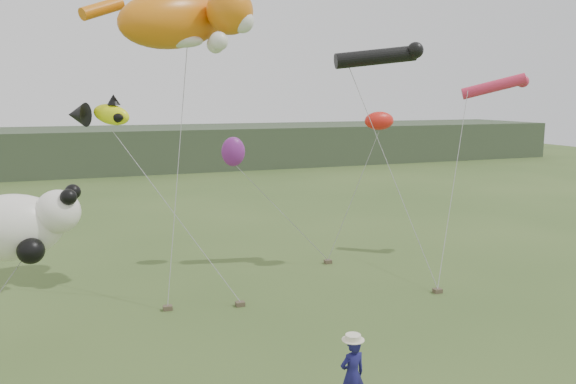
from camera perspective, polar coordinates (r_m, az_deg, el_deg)
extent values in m
plane|color=#385123|center=(15.61, 5.70, -17.16)|extent=(120.00, 120.00, 0.00)
cube|color=#2D3D28|center=(58.04, -14.13, 4.39)|extent=(90.00, 12.00, 4.00)
imported|color=#171652|center=(13.31, 6.55, -17.98)|extent=(0.68, 0.49, 1.74)
cube|color=brown|center=(19.53, -12.12, -11.43)|extent=(0.30, 0.24, 0.15)
cube|color=brown|center=(19.52, -4.88, -11.25)|extent=(0.30, 0.24, 0.15)
cube|color=brown|center=(21.38, 14.95, -9.67)|extent=(0.30, 0.24, 0.15)
cube|color=brown|center=(24.20, 4.08, -7.07)|extent=(0.30, 0.24, 0.15)
ellipsoid|color=orange|center=(21.83, -11.55, 16.76)|extent=(5.19, 3.98, 2.73)
sphere|color=orange|center=(21.34, -5.93, 17.83)|extent=(1.69, 1.69, 1.69)
sphere|color=white|center=(21.12, -4.68, 16.91)|extent=(0.85, 0.85, 0.85)
ellipsoid|color=white|center=(21.50, -10.85, 14.88)|extent=(1.65, 0.83, 0.52)
sphere|color=white|center=(20.53, -7.04, 14.97)|extent=(0.66, 0.66, 0.66)
sphere|color=white|center=(21.85, -7.37, 14.64)|extent=(0.66, 0.66, 0.66)
cylinder|color=orange|center=(22.38, -18.38, 17.27)|extent=(1.75, 1.28, 1.02)
ellipsoid|color=#EFFF10|center=(20.97, -17.50, 7.51)|extent=(1.54, 1.19, 0.97)
cone|color=black|center=(21.23, -20.63, 7.36)|extent=(0.99, 1.07, 0.86)
cone|color=black|center=(20.97, -17.31, 8.95)|extent=(0.48, 0.48, 0.38)
cone|color=black|center=(20.52, -16.61, 7.25)|extent=(0.50, 0.53, 0.38)
cone|color=black|center=(21.47, -16.78, 7.33)|extent=(0.50, 0.53, 0.38)
cylinder|color=black|center=(23.90, 8.89, 13.39)|extent=(3.48, 1.31, 1.00)
sphere|color=black|center=(24.24, 12.80, 13.86)|extent=(0.68, 0.68, 0.68)
cylinder|color=#D12849|center=(26.85, 20.14, 10.04)|extent=(2.56, 1.92, 1.16)
sphere|color=#D12849|center=(27.33, 22.74, 10.33)|extent=(0.54, 0.54, 0.54)
ellipsoid|color=white|center=(17.18, -26.28, -3.22)|extent=(2.74, 1.83, 1.83)
sphere|color=white|center=(16.70, -22.33, -1.86)|extent=(1.22, 1.22, 1.22)
sphere|color=black|center=(16.21, -21.41, -0.49)|extent=(0.45, 0.45, 0.45)
sphere|color=black|center=(17.06, -21.02, 0.01)|extent=(0.45, 0.45, 0.45)
sphere|color=black|center=(16.45, -24.66, -5.45)|extent=(0.71, 0.71, 0.71)
ellipsoid|color=red|center=(23.53, 9.25, 7.16)|extent=(1.29, 0.75, 0.75)
ellipsoid|color=#79227F|center=(23.54, -5.59, 4.10)|extent=(1.01, 0.67, 1.23)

